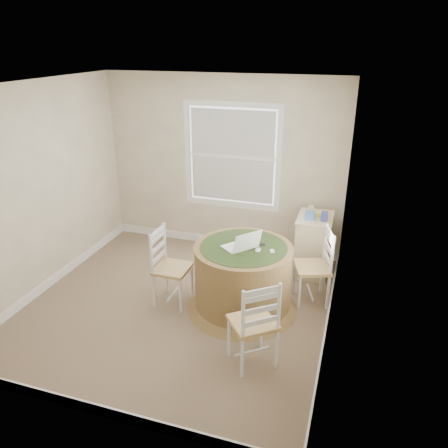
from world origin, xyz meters
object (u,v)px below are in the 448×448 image
(laptop, at_px, (241,245))
(chair_right, at_px, (312,267))
(chair_near, at_px, (253,322))
(round_table, at_px, (243,276))
(chair_left, at_px, (172,268))
(corner_chest, at_px, (313,245))

(laptop, bearing_deg, chair_right, 159.29)
(chair_near, distance_m, laptop, 1.01)
(round_table, height_order, chair_near, chair_near)
(laptop, bearing_deg, chair_left, -44.29)
(round_table, distance_m, chair_right, 0.87)
(round_table, xyz_separation_m, chair_right, (0.76, 0.42, 0.03))
(corner_chest, bearing_deg, round_table, -120.41)
(chair_right, relative_size, laptop, 1.98)
(chair_right, distance_m, corner_chest, 0.76)
(chair_near, xyz_separation_m, chair_right, (0.41, 1.30, 0.00))
(corner_chest, bearing_deg, laptop, -120.30)
(chair_left, xyz_separation_m, chair_right, (1.61, 0.55, 0.00))
(chair_right, height_order, laptop, laptop)
(chair_right, relative_size, corner_chest, 1.14)
(chair_left, distance_m, chair_near, 1.42)
(chair_left, xyz_separation_m, chair_near, (1.20, -0.76, 0.00))
(chair_left, bearing_deg, round_table, -81.12)
(chair_right, distance_m, laptop, 0.98)
(corner_chest, bearing_deg, chair_near, -99.42)
(round_table, xyz_separation_m, laptop, (-0.02, -0.03, 0.41))
(round_table, height_order, corner_chest, corner_chest)
(round_table, bearing_deg, chair_left, 169.55)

